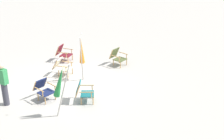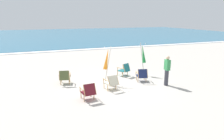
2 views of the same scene
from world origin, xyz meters
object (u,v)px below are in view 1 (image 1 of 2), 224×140
at_px(beach_chair_back_left, 62,66).
at_px(person_near_chairs, 4,84).
at_px(beach_chair_far_center, 117,56).
at_px(beach_chair_front_right, 83,91).
at_px(umbrella_furled_green, 60,82).
at_px(umbrella_furled_orange, 81,51).
at_px(beach_chair_front_left, 63,53).
at_px(beach_chair_back_right, 43,89).

bearing_deg(beach_chair_back_left, person_near_chairs, -7.37).
xyz_separation_m(beach_chair_far_center, beach_chair_front_right, (3.74, 0.32, 0.00)).
distance_m(umbrella_furled_green, person_near_chairs, 2.38).
relative_size(umbrella_furled_orange, person_near_chairs, 1.27).
xyz_separation_m(beach_chair_far_center, beach_chair_back_left, (2.10, -1.72, -0.01)).
bearing_deg(beach_chair_front_left, umbrella_furled_orange, 51.81).
distance_m(beach_chair_far_center, person_near_chairs, 5.57).
relative_size(beach_chair_back_right, beach_chair_front_right, 1.03).
relative_size(beach_chair_far_center, beach_chair_back_left, 0.98).
bearing_deg(beach_chair_back_right, beach_chair_front_right, 106.58).
xyz_separation_m(beach_chair_back_left, umbrella_furled_green, (2.88, 1.93, 0.92)).
relative_size(beach_chair_far_center, umbrella_furled_green, 0.40).
height_order(beach_chair_far_center, umbrella_furled_green, umbrella_furled_green).
distance_m(beach_chair_front_left, umbrella_furled_green, 5.21).
bearing_deg(beach_chair_far_center, person_near_chairs, -22.39).
xyz_separation_m(beach_chair_back_right, person_near_chairs, (0.96, -0.97, 0.42)).
relative_size(beach_chair_front_left, umbrella_furled_orange, 0.39).
height_order(beach_chair_back_right, beach_chair_far_center, beach_chair_far_center).
distance_m(beach_chair_back_left, person_near_chairs, 3.10).
bearing_deg(umbrella_furled_green, beach_chair_back_right, -120.68).
distance_m(beach_chair_far_center, beach_chair_back_left, 2.72).
height_order(beach_chair_back_right, umbrella_furled_orange, umbrella_furled_orange).
height_order(beach_chair_front_left, person_near_chairs, person_near_chairs).
xyz_separation_m(beach_chair_far_center, person_near_chairs, (5.14, -2.12, 0.41)).
height_order(beach_chair_back_right, umbrella_furled_green, umbrella_furled_green).
bearing_deg(beach_chair_front_right, beach_chair_front_left, -136.47).
xyz_separation_m(beach_chair_far_center, umbrella_furled_green, (4.98, 0.20, 0.91)).
xyz_separation_m(beach_chair_front_left, umbrella_furled_green, (4.30, 2.80, 0.91)).
height_order(beach_chair_far_center, beach_chair_front_left, beach_chair_far_center).
bearing_deg(beach_chair_front_right, umbrella_furled_green, -5.20).
relative_size(beach_chair_front_right, umbrella_furled_orange, 0.42).
bearing_deg(umbrella_furled_green, beach_chair_back_left, -146.22).
relative_size(beach_chair_front_right, person_near_chairs, 0.53).
distance_m(beach_chair_far_center, beach_chair_front_right, 3.75).
distance_m(beach_chair_front_right, umbrella_furled_green, 1.54).
xyz_separation_m(beach_chair_front_left, person_near_chairs, (4.46, 0.48, 0.41)).
relative_size(beach_chair_front_left, beach_chair_back_left, 0.96).
height_order(beach_chair_far_center, person_near_chairs, person_near_chairs).
xyz_separation_m(beach_chair_front_right, person_near_chairs, (1.40, -2.43, 0.41)).
distance_m(beach_chair_back_right, umbrella_furled_orange, 2.21).
bearing_deg(person_near_chairs, beach_chair_far_center, 157.61).
distance_m(beach_chair_back_left, umbrella_furled_green, 3.59).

